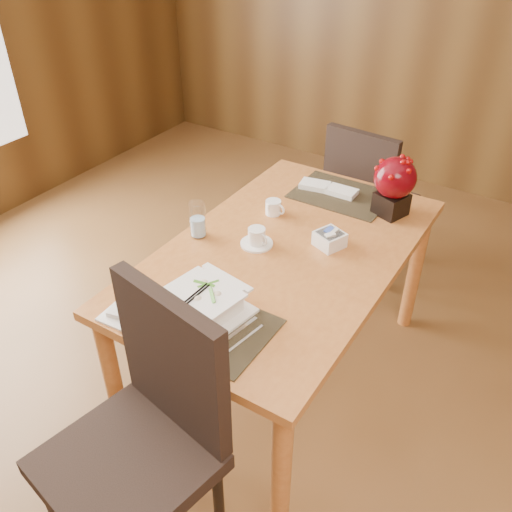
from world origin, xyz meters
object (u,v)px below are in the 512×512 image
Objects in this scene: creamer_jug at (273,207)px; berry_decor at (394,183)px; dining_table at (285,268)px; near_chair at (147,426)px; water_glass at (198,220)px; sugar_caddy at (330,239)px; soup_setting at (205,303)px; bread_plate at (123,315)px; far_chair at (365,194)px; coffee_cup at (257,238)px.

berry_decor is at bearing 39.47° from creamer_jug.
dining_table is 0.90m from near_chair.
dining_table is 0.32m from creamer_jug.
water_glass is (-0.37, -0.11, 0.18)m from dining_table.
dining_table is 0.23m from sugar_caddy.
soup_setting reaches higher than dining_table.
far_chair is (0.24, 1.69, -0.23)m from bread_plate.
near_chair is (0.29, -0.23, -0.16)m from bread_plate.
soup_setting is at bearing -49.94° from water_glass.
far_chair is (-0.04, 1.02, -0.12)m from dining_table.
water_glass is 0.15× the size of near_chair.
soup_setting is at bearing -70.56° from creamer_jug.
water_glass is 0.89m from berry_decor.
sugar_caddy is 0.95m from far_chair.
soup_setting is 0.48m from coffee_cup.
sugar_caddy is (0.51, 0.23, -0.05)m from water_glass.
berry_decor is (0.12, 0.39, 0.13)m from sugar_caddy.
soup_setting reaches higher than sugar_caddy.
far_chair reaches higher than sugar_caddy.
creamer_jug is at bearing 111.07° from near_chair.
creamer_jug is 0.33× the size of berry_decor.
bread_plate is (-0.55, -1.18, -0.15)m from berry_decor.
dining_table is 0.42m from water_glass.
water_glass is at bearing -163.59° from dining_table.
soup_setting is at bearing 95.52° from far_chair.
coffee_cup is 0.27m from creamer_jug.
dining_table is 11.08× the size of bread_plate.
berry_decor is at bearing 126.29° from far_chair.
dining_table is 1.60× the size of far_chair.
near_chair is (0.04, -0.39, -0.21)m from soup_setting.
far_chair is (0.33, 1.12, -0.30)m from water_glass.
berry_decor is (0.38, 0.54, 0.12)m from coffee_cup.
creamer_jug is (-0.07, 0.26, -0.00)m from coffee_cup.
dining_table is at bearing -42.02° from creamer_jug.
soup_setting is 3.35× the size of creamer_jug.
berry_decor is at bearing 83.43° from soup_setting.
near_chair is at bearing -38.21° from bread_plate.
dining_table is at bearing 101.49° from near_chair.
dining_table is 1.43× the size of near_chair.
creamer_jug is 0.85m from far_chair.
coffee_cup is at bearing -125.29° from berry_decor.
coffee_cup is 0.90m from near_chair.
water_glass reaches higher than dining_table.
sugar_caddy is 1.05m from near_chair.
creamer_jug is 0.10× the size of far_chair.
berry_decor reaches higher than sugar_caddy.
near_chair is at bearing 96.78° from far_chair.
soup_setting is 1.06m from berry_decor.
creamer_jug is at bearing 163.12° from sugar_caddy.
bread_plate is (-0.25, -0.16, -0.05)m from soup_setting.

